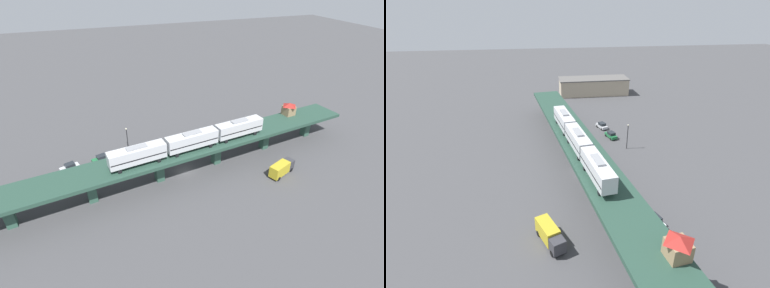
# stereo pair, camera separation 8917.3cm
# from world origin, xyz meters

# --- Properties ---
(ground_plane) EXTENTS (400.00, 400.00, 0.00)m
(ground_plane) POSITION_xyz_m (0.00, 0.00, 0.00)
(ground_plane) COLOR #424244
(elevated_viaduct) EXTENTS (20.62, 92.30, 6.68)m
(elevated_viaduct) POSITION_xyz_m (0.02, -0.15, 5.76)
(elevated_viaduct) COLOR #244135
(elevated_viaduct) RESTS_ON ground
(subway_train) EXTENTS (7.75, 37.24, 4.45)m
(subway_train) POSITION_xyz_m (-1.24, -1.28, 9.22)
(subway_train) COLOR silver
(subway_train) RESTS_ON elevated_viaduct
(signal_hut) EXTENTS (3.62, 3.62, 3.40)m
(signal_hut) POSITION_xyz_m (6.81, -32.55, 8.48)
(signal_hut) COLOR #8C7251
(signal_hut) RESTS_ON elevated_viaduct
(street_car_green) EXTENTS (2.99, 4.73, 1.89)m
(street_car_green) POSITION_xyz_m (11.18, 18.23, 0.94)
(street_car_green) COLOR #1E6638
(street_car_green) RESTS_ON ground
(street_car_white) EXTENTS (3.08, 4.74, 1.89)m
(street_car_white) POSITION_xyz_m (9.82, -18.95, 0.94)
(street_car_white) COLOR silver
(street_car_white) RESTS_ON ground
(street_car_silver) EXTENTS (3.12, 4.75, 1.89)m
(street_car_silver) POSITION_xyz_m (10.07, 25.64, 0.94)
(street_car_silver) COLOR #B7BABF
(street_car_silver) RESTS_ON ground
(delivery_truck) EXTENTS (4.79, 7.52, 3.20)m
(delivery_truck) POSITION_xyz_m (-8.63, -20.79, 1.76)
(delivery_truck) COLOR #333338
(delivery_truck) RESTS_ON ground
(street_lamp) EXTENTS (0.44, 0.44, 6.94)m
(street_lamp) POSITION_xyz_m (13.69, 11.00, 4.11)
(street_lamp) COLOR black
(street_lamp) RESTS_ON ground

